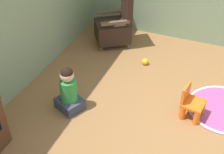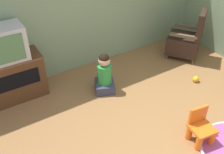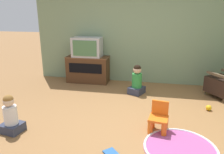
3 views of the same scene
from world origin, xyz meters
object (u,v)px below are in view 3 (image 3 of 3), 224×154
tv_cabinet (88,69)px  television (87,47)px  yellow_kid_chair (159,120)px  child_watching_center (11,116)px  child_watching_left (137,81)px  book (112,154)px  toy_ball (209,108)px

tv_cabinet → television: bearing=-90.0°
yellow_kid_chair → child_watching_center: child_watching_center is taller
child_watching_left → book: (-0.12, -2.40, -0.29)m
television → toy_ball: bearing=-23.8°
toy_ball → tv_cabinet: bearing=155.9°
tv_cabinet → child_watching_left: 1.53m
yellow_kid_chair → book: bearing=-119.6°
child_watching_left → child_watching_center: size_ratio=1.09×
child_watching_left → book: child_watching_left is taller
toy_ball → book: size_ratio=0.37×
yellow_kid_chair → toy_ball: (0.98, 0.97, -0.14)m
yellow_kid_chair → toy_ball: yellow_kid_chair is taller
television → child_watching_center: 2.85m
television → yellow_kid_chair: (1.89, -2.24, -0.77)m
tv_cabinet → child_watching_left: tv_cabinet is taller
child_watching_left → child_watching_center: child_watching_left is taller
child_watching_center → book: (1.72, -0.29, -0.26)m
child_watching_center → toy_ball: child_watching_center is taller
child_watching_left → toy_ball: child_watching_left is taller
book → yellow_kid_chair: bearing=-80.8°
tv_cabinet → child_watching_center: bearing=-99.2°
yellow_kid_chair → child_watching_center: (-2.33, -0.49, 0.08)m
tv_cabinet → toy_ball: tv_cabinet is taller
book → child_watching_left: bearing=-45.1°
yellow_kid_chair → toy_ball: bearing=53.3°
child_watching_center → yellow_kid_chair: bearing=21.1°
tv_cabinet → child_watching_left: size_ratio=1.63×
yellow_kid_chair → child_watching_center: bearing=-159.3°
television → toy_ball: size_ratio=6.94×
television → child_watching_center: bearing=-99.3°
television → child_watching_left: bearing=-23.8°
child_watching_center → book: 1.76m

